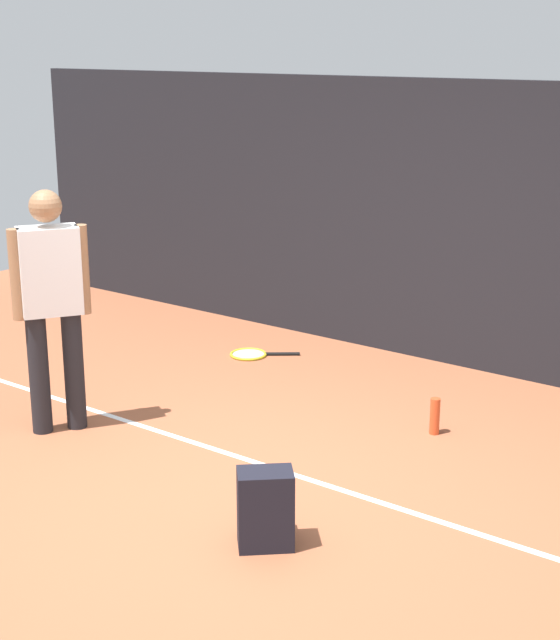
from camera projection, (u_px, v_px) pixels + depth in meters
The scene contains 7 objects.
ground_plane at pixel (241, 492), 5.88m from camera, with size 12.00×12.00×0.00m, color #9E5638.
back_fence at pixel (472, 228), 7.86m from camera, with size 10.00×0.10×2.36m, color black.
court_line at pixel (279, 470), 6.18m from camera, with size 9.00×0.05×0.00m, color white.
tennis_player at pixel (52, 297), 6.57m from camera, with size 0.40×0.46×1.70m.
tennis_racket at pixel (252, 354), 8.43m from camera, with size 0.59×0.52×0.03m.
backpack at pixel (265, 509), 5.22m from camera, with size 0.38×0.38×0.44m.
water_bottle at pixel (435, 416), 6.72m from camera, with size 0.07×0.07×0.26m, color #D84C26.
Camera 1 is at (3.41, -4.14, 2.65)m, focal length 54.27 mm.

